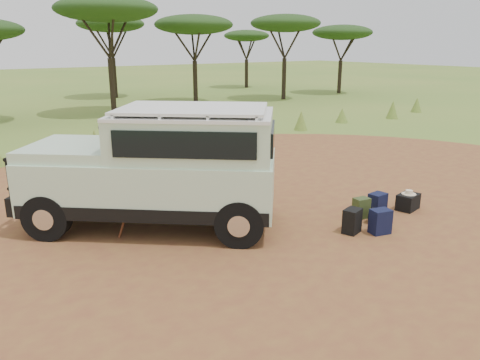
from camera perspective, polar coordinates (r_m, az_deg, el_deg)
ground at (r=8.99m, az=1.07°, el=-7.81°), size 140.00×140.00×0.00m
dirt_clearing at (r=8.99m, az=1.07°, el=-7.79°), size 23.00×23.00×0.01m
grass_fringe at (r=16.41m, az=-16.72°, el=4.15°), size 36.60×1.60×0.90m
acacia_treeline at (r=27.05m, az=-24.19°, el=17.54°), size 46.70×13.20×6.26m
safari_vehicle at (r=9.60m, az=-9.72°, el=1.16°), size 5.18×4.80×2.49m
walking_staff at (r=9.27m, az=-13.28°, el=-2.64°), size 0.51×0.25×1.47m
backpack_black at (r=9.67m, az=13.50°, el=-4.89°), size 0.43×0.37×0.51m
backpack_navy at (r=9.79m, az=16.73°, el=-4.88°), size 0.44×0.36×0.50m
backpack_olive at (r=10.52m, az=14.55°, el=-3.34°), size 0.36×0.28×0.46m
duffel_navy at (r=11.04m, az=16.41°, el=-2.64°), size 0.40×0.32×0.43m
hard_case at (r=11.38m, az=19.79°, el=-2.53°), size 0.59×0.47×0.37m
stuff_sack at (r=10.31m, az=16.51°, el=-4.30°), size 0.40×0.40×0.33m
safari_hat at (r=11.32m, az=19.90°, el=-1.47°), size 0.32×0.32×0.09m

